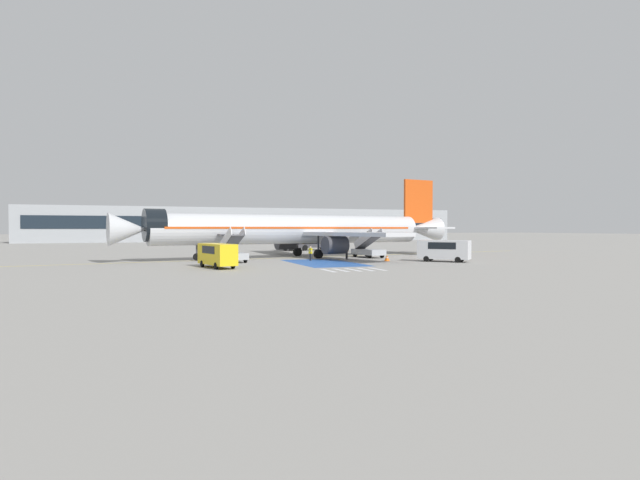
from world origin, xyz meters
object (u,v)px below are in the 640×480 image
(service_van_0, at_px, (444,249))
(terminal_building, at_px, (256,225))
(boarding_stairs_forward, at_px, (232,253))
(fuel_tanker, at_px, (306,240))
(ground_crew_0, at_px, (347,250))
(airliner, at_px, (300,229))
(traffic_cone_1, at_px, (442,256))
(boarding_stairs_aft, at_px, (368,250))
(service_van_1, at_px, (217,253))
(traffic_cone_0, at_px, (387,258))
(ground_crew_1, at_px, (311,252))

(service_van_0, distance_m, terminal_building, 98.60)
(terminal_building, bearing_deg, boarding_stairs_forward, -103.79)
(boarding_stairs_forward, height_order, fuel_tanker, boarding_stairs_forward)
(ground_crew_0, relative_size, terminal_building, 0.01)
(airliner, distance_m, traffic_cone_1, 18.07)
(service_van_0, distance_m, traffic_cone_1, 6.30)
(fuel_tanker, distance_m, ground_crew_0, 24.59)
(ground_crew_0, height_order, traffic_cone_1, ground_crew_0)
(boarding_stairs_aft, height_order, service_van_0, boarding_stairs_aft)
(ground_crew_0, bearing_deg, terminal_building, -114.63)
(fuel_tanker, bearing_deg, boarding_stairs_aft, -5.68)
(airliner, relative_size, boarding_stairs_forward, 8.38)
(boarding_stairs_forward, relative_size, service_van_0, 1.00)
(service_van_1, bearing_deg, traffic_cone_1, 176.75)
(service_van_1, height_order, traffic_cone_1, service_van_1)
(service_van_0, height_order, terminal_building, terminal_building)
(ground_crew_0, distance_m, terminal_building, 90.78)
(fuel_tanker, distance_m, traffic_cone_0, 29.43)
(service_van_0, relative_size, ground_crew_0, 2.97)
(airliner, height_order, traffic_cone_1, airliner)
(boarding_stairs_aft, xyz_separation_m, ground_crew_1, (-8.94, -3.50, -0.01))
(service_van_0, height_order, ground_crew_0, service_van_0)
(boarding_stairs_forward, bearing_deg, traffic_cone_0, -22.86)
(fuel_tanker, relative_size, service_van_1, 1.75)
(boarding_stairs_aft, xyz_separation_m, traffic_cone_1, (7.70, -4.97, -0.61))
(boarding_stairs_aft, height_order, traffic_cone_0, boarding_stairs_aft)
(traffic_cone_0, bearing_deg, boarding_stairs_aft, 82.66)
(airliner, bearing_deg, ground_crew_1, 163.74)
(boarding_stairs_forward, height_order, service_van_0, boarding_stairs_forward)
(traffic_cone_1, bearing_deg, airliner, 153.00)
(ground_crew_0, distance_m, traffic_cone_0, 5.80)
(traffic_cone_0, bearing_deg, fuel_tanker, 90.35)
(airliner, distance_m, service_van_1, 18.64)
(ground_crew_1, distance_m, traffic_cone_1, 16.72)
(fuel_tanker, distance_m, traffic_cone_1, 28.73)
(ground_crew_0, relative_size, traffic_cone_0, 2.69)
(boarding_stairs_aft, xyz_separation_m, service_van_0, (4.51, -10.30, 0.46))
(airliner, bearing_deg, traffic_cone_0, -153.85)
(boarding_stairs_aft, distance_m, service_van_1, 23.16)
(service_van_0, height_order, traffic_cone_1, service_van_0)
(service_van_0, distance_m, traffic_cone_0, 6.41)
(fuel_tanker, bearing_deg, airliner, -28.59)
(ground_crew_1, distance_m, terminal_building, 92.80)
(airliner, height_order, boarding_stairs_forward, airliner)
(airliner, bearing_deg, ground_crew_0, -149.59)
(ground_crew_0, bearing_deg, airliner, -69.67)
(service_van_0, distance_m, service_van_1, 25.11)
(service_van_0, bearing_deg, ground_crew_1, -69.92)
(airliner, xyz_separation_m, boarding_stairs_aft, (8.14, -3.10, -2.63))
(airliner, height_order, terminal_building, airliner)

